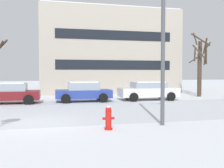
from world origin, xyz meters
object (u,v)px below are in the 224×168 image
parked_car_maroon (10,93)px  street_lamp (170,31)px  parked_car_blue (83,91)px  fire_hydrant (108,118)px  parked_car_white (148,90)px

parked_car_maroon → street_lamp: bearing=-53.0°
street_lamp → parked_car_blue: bearing=102.6°
fire_hydrant → parked_car_blue: parked_car_blue is taller
street_lamp → parked_car_blue: street_lamp is taller
fire_hydrant → parked_car_blue: bearing=87.4°
street_lamp → parked_car_white: size_ratio=1.38×
parked_car_white → parked_car_blue: bearing=179.7°
parked_car_maroon → fire_hydrant: bearing=-65.0°
fire_hydrant → parked_car_blue: size_ratio=0.22×
fire_hydrant → parked_car_maroon: bearing=115.0°
parked_car_blue → parked_car_white: 4.94m
parked_car_maroon → parked_car_white: (9.89, 0.01, 0.01)m
parked_car_blue → parked_car_white: size_ratio=0.90×
street_lamp → parked_car_blue: (-2.10, 9.40, -2.97)m
street_lamp → parked_car_maroon: bearing=127.0°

